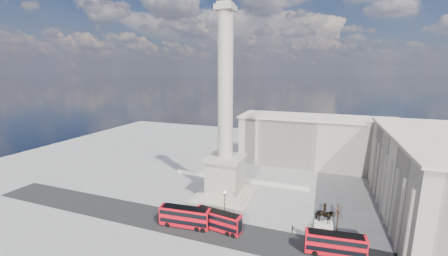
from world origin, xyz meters
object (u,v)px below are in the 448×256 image
red_bus_b (218,220)px  red_bus_c (335,244)px  nelsons_column (225,148)px  pedestrian_crossing (292,229)px  pedestrian_standing (328,234)px  red_bus_a (185,217)px  equestrian_statue (323,230)px  pedestrian_walking (352,244)px  victorian_lamp (225,204)px

red_bus_b → red_bus_c: size_ratio=0.99×
nelsons_column → red_bus_b: nelsons_column is taller
pedestrian_crossing → pedestrian_standing: bearing=-103.5°
nelsons_column → red_bus_a: (-3.00, -15.79, -10.67)m
equestrian_statue → pedestrian_standing: equestrian_statue is taller
equestrian_statue → pedestrian_standing: size_ratio=4.97×
red_bus_b → equestrian_statue: 19.97m
pedestrian_crossing → pedestrian_walking: bearing=-114.4°
pedestrian_walking → nelsons_column: bearing=130.6°
red_bus_a → pedestrian_standing: 28.33m
nelsons_column → victorian_lamp: size_ratio=6.99×
red_bus_a → red_bus_b: size_ratio=1.06×
nelsons_column → pedestrian_crossing: 23.98m
equestrian_statue → pedestrian_crossing: 6.39m
nelsons_column → red_bus_c: nelsons_column is taller
red_bus_b → pedestrian_walking: (25.00, 3.02, -1.26)m
pedestrian_walking → pedestrian_crossing: pedestrian_walking is taller
red_bus_a → red_bus_c: red_bus_a is taller
red_bus_a → pedestrian_crossing: (20.96, 5.50, -1.44)m
victorian_lamp → nelsons_column: bearing=109.4°
red_bus_c → victorian_lamp: victorian_lamp is taller
victorian_lamp → pedestrian_crossing: bearing=4.6°
red_bus_a → red_bus_c: 28.70m
red_bus_a → pedestrian_standing: (27.65, 6.02, -1.40)m
pedestrian_standing → red_bus_c: bearing=94.4°
red_bus_c → red_bus_a: bearing=175.6°
red_bus_a → pedestrian_walking: (31.73, 4.29, -1.40)m
nelsons_column → equestrian_statue: (23.57, -12.46, -9.99)m
equestrian_statue → red_bus_c: bearing=-47.4°
red_bus_a → pedestrian_walking: red_bus_a is taller
nelsons_column → victorian_lamp: nelsons_column is taller
victorian_lamp → red_bus_c: bearing=-8.8°
nelsons_column → pedestrian_standing: nelsons_column is taller
nelsons_column → red_bus_b: 18.48m
red_bus_c → pedestrian_crossing: bearing=143.5°
red_bus_a → equestrian_statue: equestrian_statue is taller
red_bus_b → pedestrian_crossing: size_ratio=6.32×
red_bus_a → pedestrian_walking: bearing=2.4°
red_bus_b → victorian_lamp: (0.29, 3.11, 2.09)m
red_bus_c → victorian_lamp: (-21.67, 3.34, 2.06)m
red_bus_a → equestrian_statue: 26.79m
nelsons_column → red_bus_c: 31.52m
red_bus_a → pedestrian_crossing: red_bus_a is taller
victorian_lamp → pedestrian_crossing: victorian_lamp is taller
red_bus_a → pedestrian_standing: bearing=7.0°
red_bus_c → victorian_lamp: bearing=164.8°
equestrian_statue → pedestrian_crossing: size_ratio=5.25×
equestrian_statue → pedestrian_walking: 5.64m
nelsons_column → red_bus_c: bearing=-29.9°
equestrian_statue → nelsons_column: bearing=152.1°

